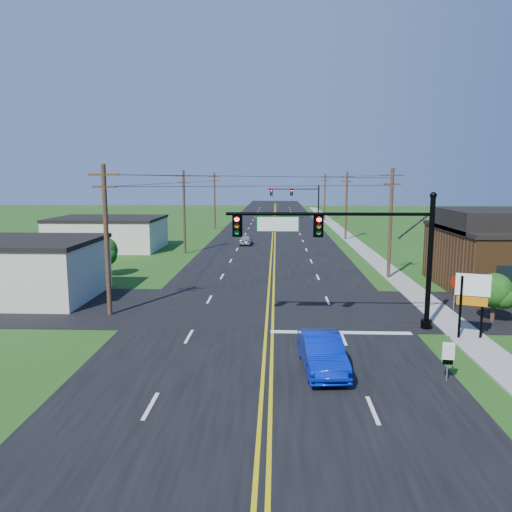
{
  "coord_description": "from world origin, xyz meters",
  "views": [
    {
      "loc": [
        0.52,
        -18.83,
        8.23
      ],
      "look_at": [
        -0.66,
        10.0,
        3.68
      ],
      "focal_mm": 35.0,
      "sensor_mm": 36.0,
      "label": 1
    }
  ],
  "objects_px": {
    "stop_sign": "(455,285)",
    "route_sign": "(448,355)",
    "signal_mast_main": "(347,243)",
    "blue_car": "(322,353)",
    "signal_mast_far": "(296,197)"
  },
  "relations": [
    {
      "from": "signal_mast_main",
      "to": "blue_car",
      "type": "height_order",
      "value": "signal_mast_main"
    },
    {
      "from": "stop_sign",
      "to": "signal_mast_far",
      "type": "bearing_deg",
      "value": 74.04
    },
    {
      "from": "signal_mast_far",
      "to": "signal_mast_main",
      "type": "bearing_deg",
      "value": -90.08
    },
    {
      "from": "signal_mast_main",
      "to": "blue_car",
      "type": "xyz_separation_m",
      "value": [
        -1.82,
        -6.27,
        -3.98
      ]
    },
    {
      "from": "signal_mast_far",
      "to": "blue_car",
      "type": "bearing_deg",
      "value": -91.41
    },
    {
      "from": "route_sign",
      "to": "stop_sign",
      "type": "height_order",
      "value": "stop_sign"
    },
    {
      "from": "signal_mast_far",
      "to": "route_sign",
      "type": "xyz_separation_m",
      "value": [
        3.06,
        -79.27,
        -3.41
      ]
    },
    {
      "from": "blue_car",
      "to": "stop_sign",
      "type": "relative_size",
      "value": 2.12
    },
    {
      "from": "signal_mast_far",
      "to": "route_sign",
      "type": "bearing_deg",
      "value": -87.79
    },
    {
      "from": "signal_mast_far",
      "to": "route_sign",
      "type": "relative_size",
      "value": 5.66
    },
    {
      "from": "signal_mast_far",
      "to": "stop_sign",
      "type": "xyz_separation_m",
      "value": [
        7.24,
        -68.02,
        -2.95
      ]
    },
    {
      "from": "stop_sign",
      "to": "route_sign",
      "type": "bearing_deg",
      "value": -132.39
    },
    {
      "from": "route_sign",
      "to": "blue_car",
      "type": "bearing_deg",
      "value": 175.21
    },
    {
      "from": "blue_car",
      "to": "stop_sign",
      "type": "xyz_separation_m",
      "value": [
        9.16,
        10.25,
        0.82
      ]
    },
    {
      "from": "route_sign",
      "to": "signal_mast_far",
      "type": "bearing_deg",
      "value": 98.76
    }
  ]
}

